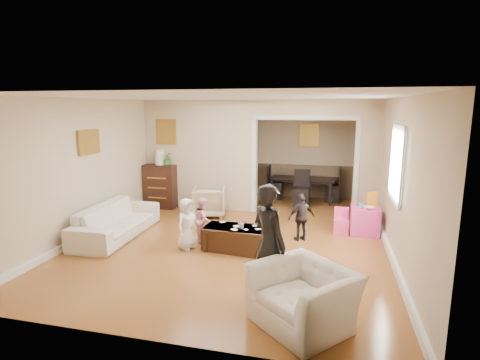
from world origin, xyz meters
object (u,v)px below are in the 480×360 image
(table_lamp, at_px, (160,157))
(adult_person, at_px, (269,243))
(dining_table, at_px, (303,189))
(child_kneel_a, at_px, (187,224))
(coffee_table, at_px, (236,238))
(play_table, at_px, (365,220))
(coffee_cup, at_px, (241,226))
(child_toddler, at_px, (301,217))
(sofa, at_px, (117,220))
(armchair_front, at_px, (303,297))
(cyan_cup, at_px, (361,206))
(armchair_back, at_px, (209,202))
(child_kneel_b, at_px, (203,219))
(dresser, at_px, (161,186))

(table_lamp, xyz_separation_m, adult_person, (3.33, -3.91, -0.48))
(dining_table, bearing_deg, child_kneel_a, -103.90)
(coffee_table, xyz_separation_m, play_table, (2.23, 1.45, 0.06))
(coffee_table, height_order, coffee_cup, coffee_cup)
(coffee_cup, bearing_deg, child_toddler, 40.10)
(sofa, height_order, coffee_cup, sofa)
(child_kneel_a, relative_size, child_toddler, 1.01)
(sofa, distance_m, child_kneel_a, 1.58)
(armchair_front, bearing_deg, child_toddler, 136.89)
(armchair_front, xyz_separation_m, cyan_cup, (0.82, 3.45, 0.22))
(table_lamp, height_order, child_toddler, table_lamp)
(table_lamp, height_order, coffee_cup, table_lamp)
(coffee_table, distance_m, play_table, 2.66)
(sofa, height_order, cyan_cup, sofa)
(table_lamp, xyz_separation_m, child_kneel_a, (1.65, -2.49, -0.79))
(armchair_back, xyz_separation_m, table_lamp, (-1.39, 0.44, 0.91))
(dining_table, bearing_deg, play_table, -52.11)
(sofa, relative_size, dining_table, 1.24)
(sofa, relative_size, child_toddler, 2.38)
(coffee_table, height_order, cyan_cup, cyan_cup)
(cyan_cup, xyz_separation_m, child_kneel_b, (-2.83, -1.10, -0.15))
(armchair_front, height_order, child_kneel_a, child_kneel_a)
(sofa, bearing_deg, adult_person, -120.03)
(armchair_front, bearing_deg, child_kneel_b, 172.14)
(sofa, relative_size, armchair_back, 2.93)
(dresser, xyz_separation_m, adult_person, (3.33, -3.91, 0.23))
(adult_person, bearing_deg, dresser, -8.53)
(cyan_cup, height_order, dining_table, same)
(cyan_cup, relative_size, dining_table, 0.05)
(child_kneel_b, bearing_deg, cyan_cup, -82.03)
(dresser, relative_size, child_kneel_b, 1.30)
(play_table, height_order, dining_table, dining_table)
(child_kneel_a, bearing_deg, dining_table, -5.74)
(dresser, xyz_separation_m, dining_table, (3.35, 1.59, -0.23))
(play_table, height_order, child_kneel_b, child_kneel_b)
(adult_person, relative_size, child_toddler, 1.71)
(dresser, bearing_deg, dining_table, 25.36)
(armchair_back, bearing_deg, adult_person, 105.26)
(sofa, relative_size, play_table, 3.90)
(table_lamp, bearing_deg, play_table, -10.68)
(dining_table, relative_size, child_kneel_b, 2.10)
(table_lamp, xyz_separation_m, dining_table, (3.35, 1.59, -0.94))
(child_kneel_a, bearing_deg, dresser, 50.42)
(armchair_front, distance_m, dresser, 5.81)
(armchair_back, relative_size, cyan_cup, 9.05)
(coffee_cup, distance_m, child_kneel_b, 0.87)
(sofa, distance_m, coffee_cup, 2.51)
(armchair_front, bearing_deg, dining_table, 136.14)
(coffee_table, relative_size, play_table, 2.02)
(dresser, distance_m, child_kneel_b, 2.72)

